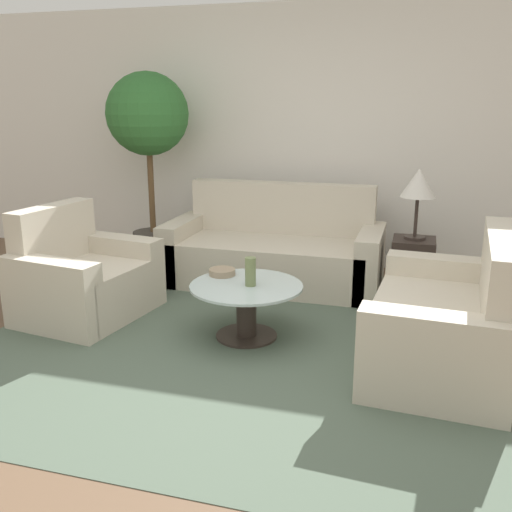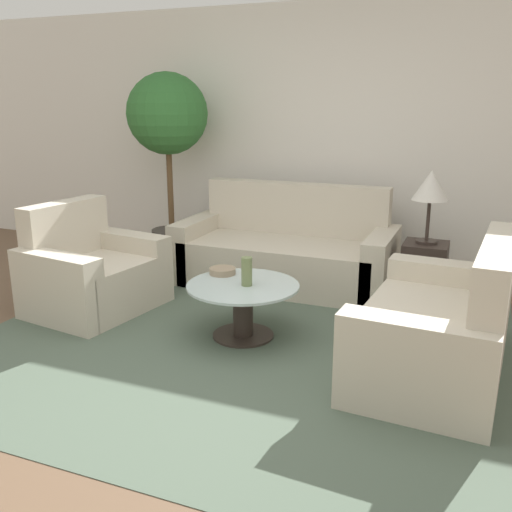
{
  "view_description": "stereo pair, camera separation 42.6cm",
  "coord_description": "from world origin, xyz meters",
  "px_view_note": "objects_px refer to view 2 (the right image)",
  "views": [
    {
      "loc": [
        1.16,
        -2.92,
        1.69
      ],
      "look_at": [
        0.02,
        1.03,
        0.55
      ],
      "focal_mm": 40.0,
      "sensor_mm": 36.0,
      "label": 1
    },
    {
      "loc": [
        1.57,
        -2.78,
        1.69
      ],
      "look_at": [
        0.02,
        1.03,
        0.55
      ],
      "focal_mm": 40.0,
      "sensor_mm": 36.0,
      "label": 2
    }
  ],
  "objects_px": {
    "sofa_main": "(287,253)",
    "potted_plant": "(168,129)",
    "loveseat": "(445,333)",
    "vase": "(247,271)",
    "bowl": "(222,271)",
    "armchair": "(90,275)",
    "coffee_table": "(243,303)",
    "table_lamp": "(431,188)"
  },
  "relations": [
    {
      "from": "coffee_table",
      "to": "vase",
      "type": "relative_size",
      "value": 3.93
    },
    {
      "from": "vase",
      "to": "bowl",
      "type": "relative_size",
      "value": 1.04
    },
    {
      "from": "bowl",
      "to": "table_lamp",
      "type": "bearing_deg",
      "value": 38.12
    },
    {
      "from": "coffee_table",
      "to": "table_lamp",
      "type": "height_order",
      "value": "table_lamp"
    },
    {
      "from": "armchair",
      "to": "potted_plant",
      "type": "xyz_separation_m",
      "value": [
        -0.08,
        1.48,
        1.11
      ]
    },
    {
      "from": "sofa_main",
      "to": "coffee_table",
      "type": "height_order",
      "value": "sofa_main"
    },
    {
      "from": "loveseat",
      "to": "bowl",
      "type": "relative_size",
      "value": 7.39
    },
    {
      "from": "coffee_table",
      "to": "potted_plant",
      "type": "bearing_deg",
      "value": 133.86
    },
    {
      "from": "armchair",
      "to": "potted_plant",
      "type": "bearing_deg",
      "value": 11.34
    },
    {
      "from": "bowl",
      "to": "loveseat",
      "type": "bearing_deg",
      "value": -8.53
    },
    {
      "from": "sofa_main",
      "to": "table_lamp",
      "type": "bearing_deg",
      "value": -4.26
    },
    {
      "from": "loveseat",
      "to": "table_lamp",
      "type": "relative_size",
      "value": 2.42
    },
    {
      "from": "loveseat",
      "to": "bowl",
      "type": "distance_m",
      "value": 1.67
    },
    {
      "from": "vase",
      "to": "potted_plant",
      "type": "bearing_deg",
      "value": 134.36
    },
    {
      "from": "armchair",
      "to": "bowl",
      "type": "distance_m",
      "value": 1.18
    },
    {
      "from": "potted_plant",
      "to": "vase",
      "type": "distance_m",
      "value": 2.36
    },
    {
      "from": "bowl",
      "to": "potted_plant",
      "type": "bearing_deg",
      "value": 132.15
    },
    {
      "from": "potted_plant",
      "to": "vase",
      "type": "relative_size",
      "value": 9.42
    },
    {
      "from": "loveseat",
      "to": "coffee_table",
      "type": "xyz_separation_m",
      "value": [
        -1.4,
        0.07,
        -0.02
      ]
    },
    {
      "from": "bowl",
      "to": "sofa_main",
      "type": "bearing_deg",
      "value": 84.46
    },
    {
      "from": "table_lamp",
      "to": "bowl",
      "type": "relative_size",
      "value": 3.05
    },
    {
      "from": "coffee_table",
      "to": "potted_plant",
      "type": "relative_size",
      "value": 0.42
    },
    {
      "from": "sofa_main",
      "to": "potted_plant",
      "type": "bearing_deg",
      "value": 171.33
    },
    {
      "from": "vase",
      "to": "coffee_table",
      "type": "bearing_deg",
      "value": 167.04
    },
    {
      "from": "armchair",
      "to": "coffee_table",
      "type": "relative_size",
      "value": 1.35
    },
    {
      "from": "coffee_table",
      "to": "bowl",
      "type": "height_order",
      "value": "bowl"
    },
    {
      "from": "loveseat",
      "to": "bowl",
      "type": "bearing_deg",
      "value": -94.79
    },
    {
      "from": "sofa_main",
      "to": "armchair",
      "type": "distance_m",
      "value": 1.8
    },
    {
      "from": "potted_plant",
      "to": "armchair",
      "type": "bearing_deg",
      "value": -86.74
    },
    {
      "from": "loveseat",
      "to": "potted_plant",
      "type": "bearing_deg",
      "value": -115.57
    },
    {
      "from": "sofa_main",
      "to": "armchair",
      "type": "height_order",
      "value": "sofa_main"
    },
    {
      "from": "armchair",
      "to": "vase",
      "type": "xyz_separation_m",
      "value": [
        1.44,
        -0.08,
        0.22
      ]
    },
    {
      "from": "coffee_table",
      "to": "bowl",
      "type": "bearing_deg",
      "value": 144.5
    },
    {
      "from": "loveseat",
      "to": "vase",
      "type": "height_order",
      "value": "loveseat"
    },
    {
      "from": "loveseat",
      "to": "potted_plant",
      "type": "height_order",
      "value": "potted_plant"
    },
    {
      "from": "armchair",
      "to": "vase",
      "type": "relative_size",
      "value": 5.32
    },
    {
      "from": "sofa_main",
      "to": "loveseat",
      "type": "xyz_separation_m",
      "value": [
        1.53,
        -1.42,
        -0.0
      ]
    },
    {
      "from": "loveseat",
      "to": "vase",
      "type": "relative_size",
      "value": 7.09
    },
    {
      "from": "coffee_table",
      "to": "bowl",
      "type": "relative_size",
      "value": 4.1
    },
    {
      "from": "coffee_table",
      "to": "vase",
      "type": "bearing_deg",
      "value": -12.96
    },
    {
      "from": "armchair",
      "to": "coffee_table",
      "type": "distance_m",
      "value": 1.41
    },
    {
      "from": "vase",
      "to": "loveseat",
      "type": "bearing_deg",
      "value": -2.74
    }
  ]
}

